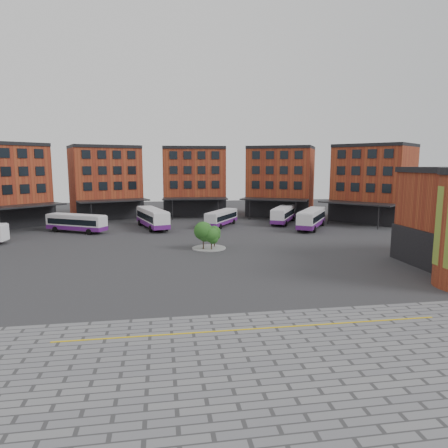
{
  "coord_description": "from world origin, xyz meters",
  "views": [
    {
      "loc": [
        -4.04,
        -38.64,
        10.92
      ],
      "look_at": [
        3.15,
        6.69,
        4.0
      ],
      "focal_mm": 32.0,
      "sensor_mm": 36.0,
      "label": 1
    }
  ],
  "objects": [
    {
      "name": "ground",
      "position": [
        0.0,
        0.0,
        0.0
      ],
      "size": [
        160.0,
        160.0,
        0.0
      ],
      "primitive_type": "plane",
      "color": "#28282B",
      "rests_on": "ground"
    },
    {
      "name": "paving_zone",
      "position": [
        2.0,
        -22.0,
        0.01
      ],
      "size": [
        50.0,
        22.0,
        0.02
      ],
      "primitive_type": "cube",
      "color": "slate",
      "rests_on": "ground"
    },
    {
      "name": "yellow_line",
      "position": [
        2.0,
        -14.0,
        0.03
      ],
      "size": [
        26.0,
        0.15,
        0.02
      ],
      "primitive_type": "cube",
      "color": "gold",
      "rests_on": "paving_zone"
    },
    {
      "name": "main_building",
      "position": [
        -4.77,
        38.25,
        7.23
      ],
      "size": [
        94.14,
        42.48,
        14.6
      ],
      "color": "brown",
      "rests_on": "ground"
    },
    {
      "name": "tree_island",
      "position": [
        1.83,
        11.49,
        1.98
      ],
      "size": [
        4.4,
        4.4,
        3.65
      ],
      "color": "gray",
      "rests_on": "ground"
    },
    {
      "name": "bus_b",
      "position": [
        -17.56,
        27.65,
        1.58
      ],
      "size": [
        10.2,
        7.18,
        2.92
      ],
      "rotation": [
        0.0,
        0.0,
        1.06
      ],
      "color": "silver",
      "rests_on": "ground"
    },
    {
      "name": "bus_c",
      "position": [
        -5.57,
        30.0,
        1.82
      ],
      "size": [
        5.92,
        12.2,
        3.35
      ],
      "rotation": [
        0.0,
        0.0,
        0.28
      ],
      "color": "silver",
      "rests_on": "ground"
    },
    {
      "name": "bus_d",
      "position": [
        6.48,
        30.48,
        1.5
      ],
      "size": [
        7.08,
        9.54,
        2.76
      ],
      "rotation": [
        0.0,
        0.0,
        -0.55
      ],
      "color": "silver",
      "rests_on": "ground"
    },
    {
      "name": "bus_e",
      "position": [
        18.3,
        32.12,
        1.65
      ],
      "size": [
        7.39,
        10.69,
        3.05
      ],
      "rotation": [
        0.0,
        0.0,
        -0.5
      ],
      "color": "white",
      "rests_on": "ground"
    },
    {
      "name": "bus_f",
      "position": [
        21.18,
        25.35,
        1.76
      ],
      "size": [
        8.47,
        11.13,
        3.25
      ],
      "rotation": [
        0.0,
        0.0,
        -0.57
      ],
      "color": "white",
      "rests_on": "ground"
    }
  ]
}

